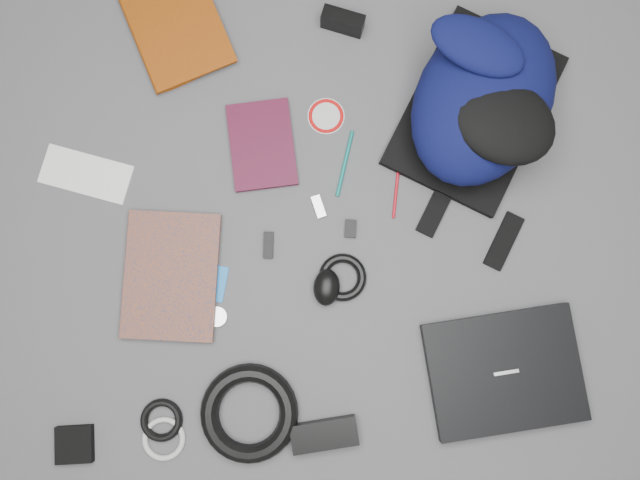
# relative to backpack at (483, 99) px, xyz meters

# --- Properties ---
(ground) EXTENTS (4.00, 4.00, 0.00)m
(ground) POSITION_rel_backpack_xyz_m (-0.34, -0.32, -0.09)
(ground) COLOR #4F4F51
(ground) RESTS_ON ground
(backpack) EXTENTS (0.46, 0.53, 0.19)m
(backpack) POSITION_rel_backpack_xyz_m (0.00, 0.00, 0.00)
(backpack) COLOR black
(backpack) RESTS_ON ground
(laptop) EXTENTS (0.37, 0.32, 0.03)m
(laptop) POSITION_rel_backpack_xyz_m (0.08, -0.58, -0.08)
(laptop) COLOR black
(laptop) RESTS_ON ground
(textbook_red) EXTENTS (0.30, 0.33, 0.03)m
(textbook_red) POSITION_rel_backpack_xyz_m (-0.79, 0.12, -0.08)
(textbook_red) COLOR #782F06
(textbook_red) RESTS_ON ground
(comic_book) EXTENTS (0.21, 0.29, 0.02)m
(comic_book) POSITION_rel_backpack_xyz_m (-0.77, -0.41, -0.08)
(comic_book) COLOR #CB570E
(comic_book) RESTS_ON ground
(envelope) EXTENTS (0.22, 0.13, 0.00)m
(envelope) POSITION_rel_backpack_xyz_m (-0.88, -0.19, -0.09)
(envelope) COLOR white
(envelope) RESTS_ON ground
(dvd_case) EXTENTS (0.18, 0.22, 0.02)m
(dvd_case) POSITION_rel_backpack_xyz_m (-0.48, -0.10, -0.09)
(dvd_case) COLOR #390B1C
(dvd_case) RESTS_ON ground
(compact_camera) EXTENTS (0.10, 0.06, 0.05)m
(compact_camera) POSITION_rel_backpack_xyz_m (-0.31, 0.19, -0.07)
(compact_camera) COLOR black
(compact_camera) RESTS_ON ground
(sticker_disc) EXTENTS (0.10, 0.10, 0.00)m
(sticker_disc) POSITION_rel_backpack_xyz_m (-0.34, -0.03, -0.09)
(sticker_disc) COLOR silver
(sticker_disc) RESTS_ON ground
(pen_teal) EXTENTS (0.04, 0.15, 0.01)m
(pen_teal) POSITION_rel_backpack_xyz_m (-0.29, -0.14, -0.09)
(pen_teal) COLOR #0C6C63
(pen_teal) RESTS_ON ground
(pen_red) EXTENTS (0.01, 0.12, 0.01)m
(pen_red) POSITION_rel_backpack_xyz_m (-0.17, -0.19, -0.09)
(pen_red) COLOR #B30D19
(pen_red) RESTS_ON ground
(id_badge) EXTENTS (0.06, 0.09, 0.00)m
(id_badge) POSITION_rel_backpack_xyz_m (-0.57, -0.42, -0.09)
(id_badge) COLOR blue
(id_badge) RESTS_ON ground
(usb_black) EXTENTS (0.02, 0.06, 0.01)m
(usb_black) POSITION_rel_backpack_xyz_m (-0.45, -0.33, -0.09)
(usb_black) COLOR black
(usb_black) RESTS_ON ground
(usb_silver) EXTENTS (0.04, 0.06, 0.01)m
(usb_silver) POSITION_rel_backpack_xyz_m (-0.34, -0.24, -0.09)
(usb_silver) COLOR silver
(usb_silver) RESTS_ON ground
(key_fob) EXTENTS (0.03, 0.04, 0.01)m
(key_fob) POSITION_rel_backpack_xyz_m (-0.27, -0.29, -0.09)
(key_fob) COLOR black
(key_fob) RESTS_ON ground
(mouse) EXTENTS (0.06, 0.08, 0.04)m
(mouse) POSITION_rel_backpack_xyz_m (-0.31, -0.42, -0.07)
(mouse) COLOR black
(mouse) RESTS_ON ground
(headphone_left) EXTENTS (0.05, 0.05, 0.01)m
(headphone_left) POSITION_rel_backpack_xyz_m (-0.55, -0.50, -0.09)
(headphone_left) COLOR silver
(headphone_left) RESTS_ON ground
(headphone_right) EXTENTS (0.07, 0.07, 0.01)m
(headphone_right) POSITION_rel_backpack_xyz_m (-0.60, -0.51, -0.09)
(headphone_right) COLOR silver
(headphone_right) RESTS_ON ground
(cable_coil) EXTENTS (0.11, 0.11, 0.02)m
(cable_coil) POSITION_rel_backpack_xyz_m (-0.28, -0.40, -0.08)
(cable_coil) COLOR black
(cable_coil) RESTS_ON ground
(power_brick) EXTENTS (0.15, 0.09, 0.04)m
(power_brick) POSITION_rel_backpack_xyz_m (-0.30, -0.74, -0.08)
(power_brick) COLOR black
(power_brick) RESTS_ON ground
(power_cord_coil) EXTENTS (0.25, 0.25, 0.04)m
(power_cord_coil) POSITION_rel_backpack_xyz_m (-0.47, -0.70, -0.07)
(power_cord_coil) COLOR black
(power_cord_coil) RESTS_ON ground
(pouch) EXTENTS (0.09, 0.09, 0.02)m
(pouch) POSITION_rel_backpack_xyz_m (-0.84, -0.79, -0.08)
(pouch) COLOR black
(pouch) RESTS_ON ground
(earbud_coil) EXTENTS (0.11, 0.11, 0.02)m
(earbud_coil) POSITION_rel_backpack_xyz_m (-0.66, -0.73, -0.08)
(earbud_coil) COLOR black
(earbud_coil) RESTS_ON ground
(white_cable_coil) EXTENTS (0.12, 0.12, 0.01)m
(white_cable_coil) POSITION_rel_backpack_xyz_m (-0.65, -0.77, -0.09)
(white_cable_coil) COLOR beige
(white_cable_coil) RESTS_ON ground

